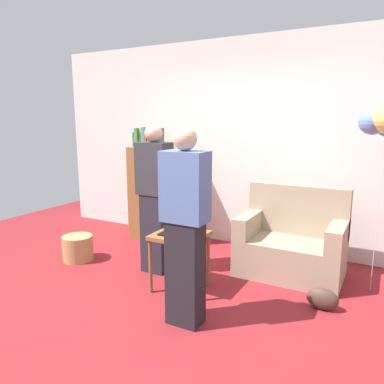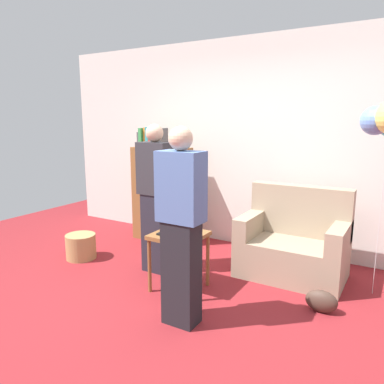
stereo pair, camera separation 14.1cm
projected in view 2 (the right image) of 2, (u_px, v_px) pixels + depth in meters
name	position (u px, v px, depth m)	size (l,w,h in m)	color
ground_plane	(159.00, 307.00, 3.37)	(8.00, 8.00, 0.00)	maroon
wall_back	(250.00, 145.00, 4.83)	(6.00, 0.10, 2.70)	silver
couch	(293.00, 245.00, 4.02)	(1.10, 0.70, 0.96)	gray
bookshelf	(162.00, 192.00, 5.17)	(0.80, 0.36, 1.57)	brown
side_table	(179.00, 242.00, 3.65)	(0.48, 0.48, 0.58)	brown
birthday_cake	(179.00, 228.00, 3.63)	(0.32, 0.32, 0.17)	black
person_blowing_candles	(156.00, 198.00, 4.04)	(0.36, 0.22, 1.63)	#23232D
person_holding_cake	(181.00, 227.00, 2.97)	(0.36, 0.22, 1.63)	black
wicker_basket	(81.00, 246.00, 4.53)	(0.36, 0.36, 0.30)	#A88451
handbag	(321.00, 301.00, 3.27)	(0.28, 0.14, 0.20)	#473328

